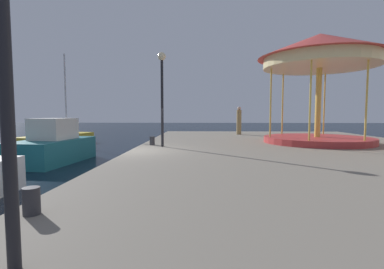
{
  "coord_description": "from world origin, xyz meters",
  "views": [
    {
      "loc": [
        2.9,
        -11.04,
        2.26
      ],
      "look_at": [
        2.36,
        4.11,
        1.13
      ],
      "focal_mm": 25.93,
      "sensor_mm": 36.0,
      "label": 1
    }
  ],
  "objects_px": {
    "sailboat_yellow": "(58,137)",
    "bollard_south": "(152,141)",
    "carousel": "(320,62)",
    "person_by_the_water": "(239,121)",
    "motorboat_teal": "(53,146)",
    "lamp_post_mid_promenade": "(162,82)",
    "bollard_center": "(31,201)"
  },
  "relations": [
    {
      "from": "person_by_the_water",
      "to": "lamp_post_mid_promenade",
      "type": "bearing_deg",
      "value": -120.05
    },
    {
      "from": "motorboat_teal",
      "to": "person_by_the_water",
      "type": "distance_m",
      "value": 12.07
    },
    {
      "from": "carousel",
      "to": "person_by_the_water",
      "type": "bearing_deg",
      "value": 119.35
    },
    {
      "from": "bollard_center",
      "to": "person_by_the_water",
      "type": "distance_m",
      "value": 16.84
    },
    {
      "from": "bollard_south",
      "to": "person_by_the_water",
      "type": "bearing_deg",
      "value": 54.0
    },
    {
      "from": "sailboat_yellow",
      "to": "bollard_center",
      "type": "distance_m",
      "value": 17.23
    },
    {
      "from": "carousel",
      "to": "sailboat_yellow",
      "type": "bearing_deg",
      "value": 162.54
    },
    {
      "from": "lamp_post_mid_promenade",
      "to": "bollard_south",
      "type": "bearing_deg",
      "value": 129.04
    },
    {
      "from": "lamp_post_mid_promenade",
      "to": "bollard_south",
      "type": "height_order",
      "value": "lamp_post_mid_promenade"
    },
    {
      "from": "sailboat_yellow",
      "to": "person_by_the_water",
      "type": "xyz_separation_m",
      "value": [
        12.84,
        0.64,
        1.13
      ]
    },
    {
      "from": "bollard_center",
      "to": "motorboat_teal",
      "type": "bearing_deg",
      "value": 116.98
    },
    {
      "from": "person_by_the_water",
      "to": "bollard_south",
      "type": "bearing_deg",
      "value": -126.0
    },
    {
      "from": "carousel",
      "to": "bollard_south",
      "type": "height_order",
      "value": "carousel"
    },
    {
      "from": "sailboat_yellow",
      "to": "bollard_south",
      "type": "relative_size",
      "value": 16.58
    },
    {
      "from": "motorboat_teal",
      "to": "carousel",
      "type": "xyz_separation_m",
      "value": [
        12.74,
        1.64,
        4.08
      ]
    },
    {
      "from": "carousel",
      "to": "lamp_post_mid_promenade",
      "type": "xyz_separation_m",
      "value": [
        -7.6,
        -1.93,
        -1.19
      ]
    },
    {
      "from": "sailboat_yellow",
      "to": "carousel",
      "type": "height_order",
      "value": "sailboat_yellow"
    },
    {
      "from": "carousel",
      "to": "bollard_center",
      "type": "xyz_separation_m",
      "value": [
        -8.31,
        -10.35,
        -3.85
      ]
    },
    {
      "from": "sailboat_yellow",
      "to": "person_by_the_water",
      "type": "distance_m",
      "value": 12.9
    },
    {
      "from": "bollard_south",
      "to": "person_by_the_water",
      "type": "distance_m",
      "value": 8.54
    },
    {
      "from": "lamp_post_mid_promenade",
      "to": "bollard_center",
      "type": "distance_m",
      "value": 8.85
    },
    {
      "from": "sailboat_yellow",
      "to": "person_by_the_water",
      "type": "bearing_deg",
      "value": 2.86
    },
    {
      "from": "lamp_post_mid_promenade",
      "to": "person_by_the_water",
      "type": "relative_size",
      "value": 2.09
    },
    {
      "from": "lamp_post_mid_promenade",
      "to": "bollard_center",
      "type": "relative_size",
      "value": 10.39
    },
    {
      "from": "bollard_center",
      "to": "person_by_the_water",
      "type": "bearing_deg",
      "value": 72.32
    },
    {
      "from": "motorboat_teal",
      "to": "bollard_south",
      "type": "xyz_separation_m",
      "value": [
        4.54,
        0.45,
        0.23
      ]
    },
    {
      "from": "bollard_center",
      "to": "bollard_south",
      "type": "bearing_deg",
      "value": 89.3
    },
    {
      "from": "motorboat_teal",
      "to": "carousel",
      "type": "height_order",
      "value": "carousel"
    },
    {
      "from": "carousel",
      "to": "bollard_south",
      "type": "bearing_deg",
      "value": -171.69
    },
    {
      "from": "person_by_the_water",
      "to": "carousel",
      "type": "bearing_deg",
      "value": -60.65
    },
    {
      "from": "motorboat_teal",
      "to": "lamp_post_mid_promenade",
      "type": "relative_size",
      "value": 1.04
    },
    {
      "from": "lamp_post_mid_promenade",
      "to": "person_by_the_water",
      "type": "xyz_separation_m",
      "value": [
        4.41,
        7.62,
        -1.92
      ]
    }
  ]
}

